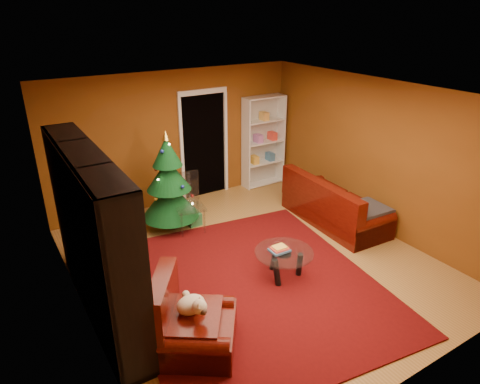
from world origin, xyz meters
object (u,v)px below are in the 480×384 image
media_unit (94,237)px  dog (191,305)px  gift_box_teal (129,241)px  gift_box_red (115,214)px  sofa (336,200)px  coffee_table (283,264)px  christmas_tree (169,182)px  armchair (195,321)px  acrylic_chair (190,207)px  rug (253,285)px  gift_box_green (194,219)px  white_bookshelf (264,142)px

media_unit → dog: size_ratio=7.09×
gift_box_teal → gift_box_red: size_ratio=1.18×
sofa → coffee_table: (-1.87, -0.91, -0.22)m
christmas_tree → armchair: (-0.96, -2.91, -0.49)m
acrylic_chair → rug: bearing=-78.6°
dog → acrylic_chair: acrylic_chair is taller
christmas_tree → coffee_table: bearing=-72.1°
dog → acrylic_chair: bearing=9.5°
armchair → sofa: (3.58, 1.50, 0.06)m
dog → gift_box_red: bearing=31.9°
rug → coffee_table: coffee_table is taller
christmas_tree → gift_box_green: bearing=-20.3°
gift_box_red → acrylic_chair: (1.00, -1.13, 0.36)m
white_bookshelf → sofa: bearing=-88.3°
rug → white_bookshelf: bearing=53.3°
sofa → dog: bearing=114.5°
gift_box_green → sofa: sofa is taller
white_bookshelf → armchair: size_ratio=2.04×
sofa → gift_box_red: bearing=60.0°
media_unit → dog: media_unit is taller
christmas_tree → acrylic_chair: size_ratio=1.89×
white_bookshelf → acrylic_chair: size_ratio=2.11×
acrylic_chair → gift_box_red: bearing=141.4°
christmas_tree → dog: bearing=-108.9°
coffee_table → acrylic_chair: 2.06m
gift_box_teal → coffee_table: bearing=-50.4°
armchair → media_unit: bearing=64.8°
christmas_tree → coffee_table: 2.52m
rug → acrylic_chair: size_ratio=4.08×
gift_box_green → coffee_table: bearing=-80.3°
gift_box_red → coffee_table: bearing=-63.6°
sofa → coffee_table: 2.09m
christmas_tree → gift_box_teal: 1.21m
armchair → coffee_table: size_ratio=1.15×
gift_box_teal → sofa: bearing=-17.1°
rug → media_unit: (-1.94, 0.60, 1.08)m
rug → media_unit: 2.30m
christmas_tree → sofa: 3.00m
gift_box_red → media_unit: bearing=-109.9°
christmas_tree → coffee_table: christmas_tree is taller
gift_box_red → gift_box_green: bearing=-38.4°
white_bookshelf → dog: (-3.52, -3.64, -0.40)m
gift_box_red → armchair: (-0.17, -3.70, 0.27)m
coffee_table → gift_box_teal: bearing=129.6°
christmas_tree → gift_box_red: (-0.79, 0.79, -0.75)m
christmas_tree → dog: 3.02m
dog → rug: bearing=-30.2°
gift_box_teal → armchair: 2.59m
gift_box_red → white_bookshelf: (3.34, 0.01, 0.86)m
gift_box_red → armchair: armchair is taller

